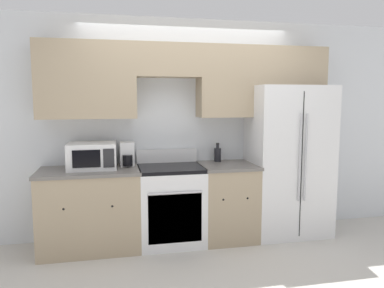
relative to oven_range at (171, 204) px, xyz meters
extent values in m
plane|color=beige|center=(0.25, -0.31, -0.45)|extent=(12.00, 12.00, 0.00)
cube|color=silver|center=(0.25, 0.35, 0.85)|extent=(8.00, 0.06, 2.60)
cube|color=tan|center=(-0.89, 0.15, 1.40)|extent=(1.06, 0.33, 0.83)
cube|color=tan|center=(0.00, 0.15, 1.63)|extent=(0.73, 0.33, 0.38)
cube|color=tan|center=(1.14, 0.15, 1.40)|extent=(1.56, 0.33, 0.83)
cube|color=tan|center=(-0.89, 0.00, -0.02)|extent=(1.06, 0.62, 0.86)
cube|color=slate|center=(-0.89, 0.00, 0.42)|extent=(1.09, 0.64, 0.03)
sphere|color=black|center=(-1.13, -0.31, 0.11)|extent=(0.03, 0.03, 0.03)
sphere|color=black|center=(-0.66, -0.31, 0.11)|extent=(0.03, 0.03, 0.03)
cube|color=tan|center=(0.67, 0.00, -0.02)|extent=(0.62, 0.62, 0.86)
cube|color=slate|center=(0.67, 0.00, 0.42)|extent=(0.65, 0.64, 0.03)
sphere|color=black|center=(0.53, -0.31, 0.11)|extent=(0.03, 0.03, 0.03)
sphere|color=black|center=(0.81, -0.31, 0.11)|extent=(0.03, 0.03, 0.03)
cube|color=white|center=(0.00, 0.00, -0.03)|extent=(0.73, 0.62, 0.85)
cube|color=black|center=(0.00, -0.30, -0.07)|extent=(0.58, 0.01, 0.55)
cube|color=black|center=(0.00, 0.00, 0.42)|extent=(0.73, 0.62, 0.04)
cube|color=white|center=(0.00, 0.28, 0.52)|extent=(0.73, 0.04, 0.16)
cylinder|color=silver|center=(0.00, -0.33, 0.21)|extent=(0.58, 0.02, 0.02)
cube|color=white|center=(1.46, 0.08, 0.45)|extent=(0.94, 0.78, 1.81)
cube|color=black|center=(1.46, -0.31, 0.45)|extent=(0.01, 0.01, 1.67)
cylinder|color=#B7B7BC|center=(1.42, -0.33, 0.54)|extent=(0.02, 0.02, 1.00)
cylinder|color=#B7B7BC|center=(1.49, -0.33, 0.54)|extent=(0.02, 0.02, 1.00)
cube|color=white|center=(-0.86, 0.06, 0.58)|extent=(0.52, 0.42, 0.28)
cube|color=black|center=(-0.91, -0.15, 0.58)|extent=(0.28, 0.01, 0.18)
cube|color=#262628|center=(-0.68, -0.15, 0.58)|extent=(0.11, 0.01, 0.20)
cylinder|color=black|center=(0.62, 0.22, 0.52)|extent=(0.08, 0.08, 0.16)
cylinder|color=black|center=(0.62, 0.22, 0.63)|extent=(0.04, 0.04, 0.05)
cylinder|color=black|center=(0.62, 0.22, 0.66)|extent=(0.04, 0.04, 0.02)
cube|color=white|center=(-0.48, 0.18, 0.58)|extent=(0.16, 0.19, 0.27)
cylinder|color=black|center=(-0.48, 0.07, 0.52)|extent=(0.11, 0.11, 0.12)
camera|label=1|loc=(-0.64, -4.13, 1.20)|focal=35.00mm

